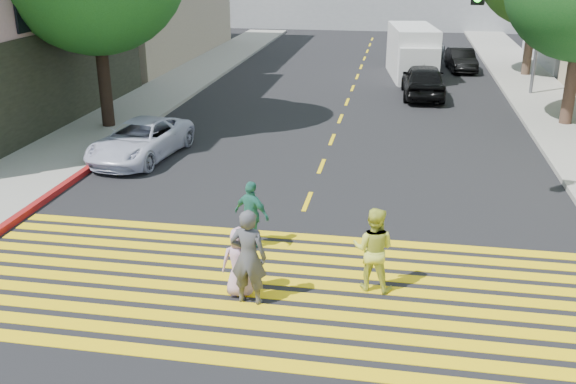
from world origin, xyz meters
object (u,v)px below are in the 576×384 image
(white_sedan, at_px, (141,140))
(white_van, at_px, (413,54))
(silver_car, at_px, (424,49))
(pedestrian_man, at_px, (249,257))
(pedestrian_child, at_px, (239,262))
(pedestrian_woman, at_px, (373,249))
(dark_car_parked, at_px, (461,60))
(pedestrian_extra, at_px, (252,215))
(dark_car_near, at_px, (423,80))

(white_sedan, xyz_separation_m, white_van, (8.60, 15.48, 0.62))
(white_sedan, bearing_deg, silver_car, 72.36)
(silver_car, xyz_separation_m, white_van, (-0.75, -5.15, 0.49))
(pedestrian_man, height_order, white_van, white_van)
(pedestrian_man, xyz_separation_m, pedestrian_child, (-0.25, 0.26, -0.25))
(pedestrian_child, distance_m, white_van, 23.63)
(white_sedan, bearing_deg, pedestrian_woman, -36.22)
(white_sedan, xyz_separation_m, dark_car_parked, (11.27, 17.91, 0.00))
(pedestrian_extra, bearing_deg, dark_car_parked, -80.36)
(silver_car, distance_m, white_van, 5.22)
(pedestrian_extra, distance_m, white_van, 21.56)
(white_sedan, bearing_deg, pedestrian_extra, -42.41)
(white_sedan, relative_size, silver_car, 0.86)
(pedestrian_child, xyz_separation_m, silver_car, (4.12, 28.53, 0.03))
(pedestrian_man, height_order, dark_car_parked, pedestrian_man)
(pedestrian_man, distance_m, dark_car_near, 19.21)
(white_sedan, xyz_separation_m, silver_car, (9.35, 20.63, 0.13))
(pedestrian_woman, distance_m, silver_car, 27.89)
(pedestrian_extra, bearing_deg, dark_car_near, -79.46)
(pedestrian_extra, xyz_separation_m, white_van, (3.62, 21.25, 0.44))
(dark_car_near, distance_m, white_van, 4.82)
(dark_car_near, bearing_deg, pedestrian_extra, 73.57)
(pedestrian_man, xyz_separation_m, silver_car, (3.88, 28.79, -0.22))
(dark_car_near, bearing_deg, pedestrian_woman, 83.29)
(silver_car, bearing_deg, white_van, 90.25)
(pedestrian_woman, height_order, white_van, white_van)
(pedestrian_child, xyz_separation_m, dark_car_near, (3.86, 18.61, 0.07))
(white_sedan, distance_m, dark_car_parked, 21.16)
(pedestrian_man, distance_m, white_sedan, 9.83)
(pedestrian_child, height_order, dark_car_parked, pedestrian_child)
(pedestrian_child, xyz_separation_m, dark_car_parked, (6.04, 25.81, -0.09))
(pedestrian_woman, bearing_deg, pedestrian_child, 23.74)
(pedestrian_woman, relative_size, pedestrian_child, 1.22)
(white_sedan, distance_m, silver_car, 22.65)
(pedestrian_woman, distance_m, dark_car_near, 17.98)
(dark_car_parked, bearing_deg, white_van, -143.21)
(dark_car_near, height_order, dark_car_parked, dark_car_near)
(pedestrian_man, bearing_deg, dark_car_parked, -98.97)
(pedestrian_man, distance_m, silver_car, 29.05)
(pedestrian_woman, bearing_deg, white_sedan, -34.38)
(white_sedan, relative_size, dark_car_parked, 1.18)
(dark_car_near, bearing_deg, pedestrian_man, 76.73)
(pedestrian_man, relative_size, dark_car_near, 0.42)
(white_sedan, height_order, silver_car, silver_car)
(dark_car_parked, bearing_deg, pedestrian_child, -108.66)
(pedestrian_woman, relative_size, white_van, 0.30)
(pedestrian_man, xyz_separation_m, dark_car_near, (3.61, 18.87, -0.18))
(pedestrian_extra, distance_m, white_sedan, 7.62)
(pedestrian_man, xyz_separation_m, dark_car_parked, (5.80, 26.07, -0.35))
(pedestrian_extra, xyz_separation_m, dark_car_near, (4.10, 16.47, -0.01))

